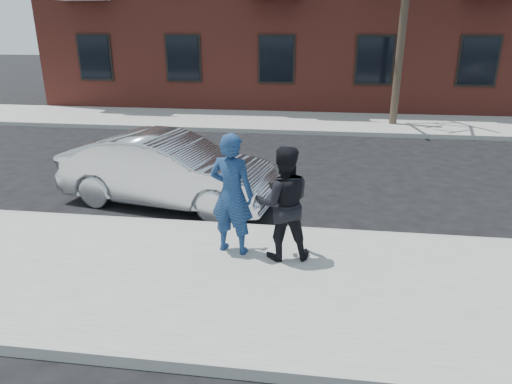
# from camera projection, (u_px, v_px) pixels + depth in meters

# --- Properties ---
(ground) EXTENTS (100.00, 100.00, 0.00)m
(ground) POSITION_uv_depth(u_px,v_px,m) (185.00, 274.00, 6.72)
(ground) COLOR black
(ground) RESTS_ON ground
(near_sidewalk) EXTENTS (50.00, 3.50, 0.15)m
(near_sidewalk) POSITION_uv_depth(u_px,v_px,m) (179.00, 279.00, 6.47)
(near_sidewalk) COLOR gray
(near_sidewalk) RESTS_ON ground
(near_curb) EXTENTS (50.00, 0.10, 0.15)m
(near_curb) POSITION_uv_depth(u_px,v_px,m) (209.00, 227.00, 8.14)
(near_curb) COLOR #999691
(near_curb) RESTS_ON ground
(far_sidewalk) EXTENTS (50.00, 3.50, 0.15)m
(far_sidewalk) POSITION_uv_depth(u_px,v_px,m) (269.00, 121.00, 17.17)
(far_sidewalk) COLOR gray
(far_sidewalk) RESTS_ON ground
(far_curb) EXTENTS (50.00, 0.10, 0.15)m
(far_curb) POSITION_uv_depth(u_px,v_px,m) (263.00, 131.00, 15.49)
(far_curb) COLOR #999691
(far_curb) RESTS_ON ground
(silver_sedan) EXTENTS (4.55, 2.25, 1.43)m
(silver_sedan) POSITION_uv_depth(u_px,v_px,m) (169.00, 170.00, 9.18)
(silver_sedan) COLOR #B7BABF
(silver_sedan) RESTS_ON ground
(man_hoodie) EXTENTS (0.77, 0.59, 1.87)m
(man_hoodie) POSITION_uv_depth(u_px,v_px,m) (232.00, 194.00, 6.80)
(man_hoodie) COLOR navy
(man_hoodie) RESTS_ON near_sidewalk
(man_peacoat) EXTENTS (0.95, 0.80, 1.72)m
(man_peacoat) POSITION_uv_depth(u_px,v_px,m) (283.00, 203.00, 6.65)
(man_peacoat) COLOR black
(man_peacoat) RESTS_ON near_sidewalk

